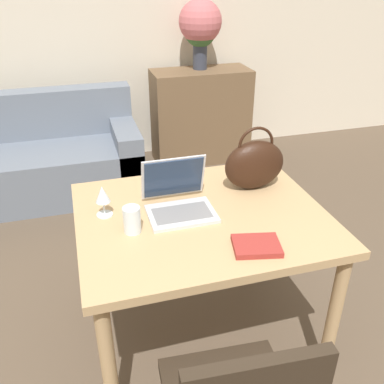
% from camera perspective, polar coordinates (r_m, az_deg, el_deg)
% --- Properties ---
extents(wall_back, '(10.00, 0.06, 2.70)m').
position_cam_1_polar(wall_back, '(4.18, -11.42, 22.26)').
color(wall_back, beige).
rests_on(wall_back, ground_plane).
extents(dining_table, '(1.12, 0.92, 0.76)m').
position_cam_1_polar(dining_table, '(2.00, 1.27, -5.26)').
color(dining_table, tan).
rests_on(dining_table, ground_plane).
extents(couch, '(1.69, 0.79, 0.82)m').
position_cam_1_polar(couch, '(3.82, -19.98, 3.85)').
color(couch, slate).
rests_on(couch, ground_plane).
extents(sideboard, '(0.92, 0.40, 0.88)m').
position_cam_1_polar(sideboard, '(4.20, 1.17, 10.07)').
color(sideboard, brown).
rests_on(sideboard, ground_plane).
extents(laptop, '(0.30, 0.29, 0.23)m').
position_cam_1_polar(laptop, '(1.96, -1.93, -0.60)').
color(laptop, silver).
rests_on(laptop, dining_table).
extents(drinking_glass, '(0.07, 0.07, 0.12)m').
position_cam_1_polar(drinking_glass, '(1.82, -8.01, -3.69)').
color(drinking_glass, silver).
rests_on(drinking_glass, dining_table).
extents(wine_glass, '(0.07, 0.07, 0.15)m').
position_cam_1_polar(wine_glass, '(1.93, -11.83, -0.53)').
color(wine_glass, silver).
rests_on(wine_glass, dining_table).
extents(handbag, '(0.31, 0.14, 0.33)m').
position_cam_1_polar(handbag, '(2.13, 8.33, 3.71)').
color(handbag, black).
rests_on(handbag, dining_table).
extents(flower_vase, '(0.38, 0.38, 0.60)m').
position_cam_1_polar(flower_vase, '(4.06, 1.11, 21.27)').
color(flower_vase, '#333847').
rests_on(flower_vase, sideboard).
extents(book, '(0.21, 0.18, 0.02)m').
position_cam_1_polar(book, '(1.74, 8.59, -7.10)').
color(book, maroon).
rests_on(book, dining_table).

